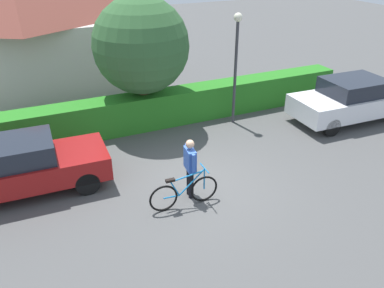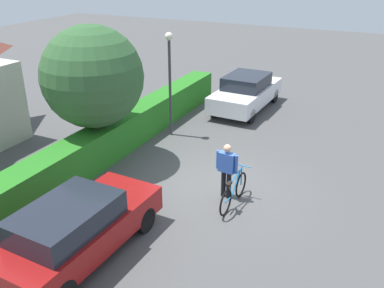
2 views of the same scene
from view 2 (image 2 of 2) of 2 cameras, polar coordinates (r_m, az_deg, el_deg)
ground_plane at (r=12.31m, az=3.55°, el=-5.71°), size 60.00×60.00×0.00m
hedge_row at (r=13.88m, az=-11.78°, el=0.10°), size 15.21×0.90×1.17m
parked_car_near at (r=9.58m, az=-15.26°, el=-10.88°), size 4.14×1.80×1.45m
parked_car_far at (r=18.33m, az=7.32°, el=7.00°), size 4.45×1.95×1.52m
bicycle at (r=11.29m, az=5.64°, el=-6.49°), size 1.76×0.50×0.96m
person_rider at (r=11.39m, az=4.71°, el=-3.14°), size 0.25×0.64×1.58m
street_lamp at (r=15.00m, az=-3.04°, el=10.02°), size 0.28×0.28×3.75m
tree_kerbside at (r=13.17m, az=-13.30°, el=8.78°), size 3.10×3.10×4.33m
fire_hydrant at (r=10.52m, az=-22.55°, el=-10.86°), size 0.20×0.20×0.81m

